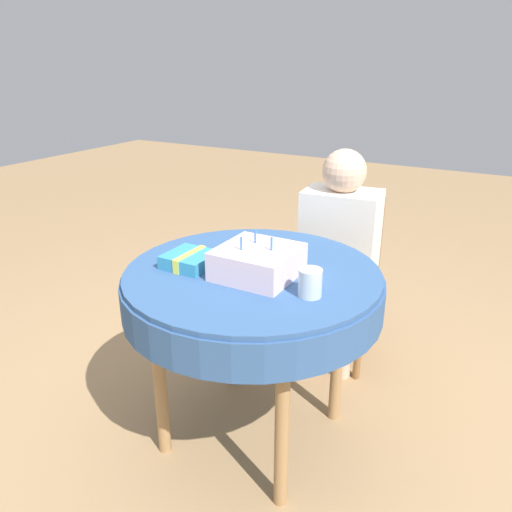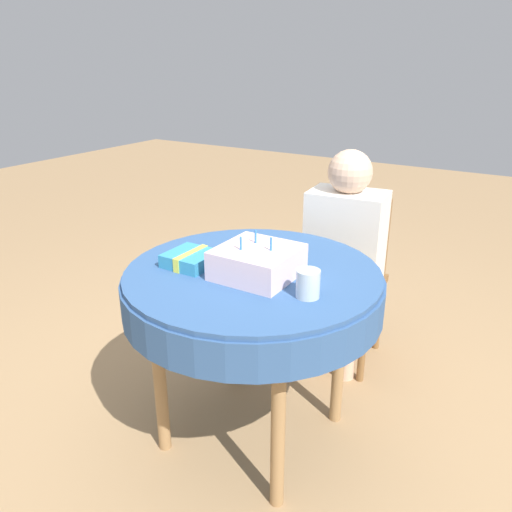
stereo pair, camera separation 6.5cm
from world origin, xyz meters
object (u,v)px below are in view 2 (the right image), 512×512
Objects in this scene: chair at (346,273)px; gift_box at (191,259)px; birthday_cake at (257,262)px; person at (344,240)px; drinking_glass at (308,284)px.

chair reaches higher than gift_box.
gift_box is (-0.27, -0.05, -0.03)m from birthday_cake.
chair is 0.77× the size of person.
gift_box is (-0.29, -0.89, 0.32)m from chair.
chair is at bearing 90.00° from person.
person is 4.07× the size of birthday_cake.
birthday_cake is at bearing 10.22° from gift_box.
chair is 0.22m from person.
drinking_glass reaches higher than gift_box.
chair is 0.99m from drinking_glass.
person reaches higher than drinking_glass.
drinking_glass is (0.20, -0.81, 0.14)m from person.
drinking_glass is (0.21, -0.90, 0.34)m from chair.
chair is at bearing 71.81° from gift_box.
drinking_glass is (0.23, -0.06, -0.01)m from birthday_cake.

